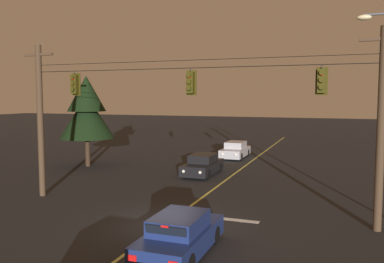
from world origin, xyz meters
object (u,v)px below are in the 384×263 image
Objects in this scene: traffic_light_centre at (321,81)px; car_oncoming_lead at (203,165)px; traffic_light_left_inner at (190,83)px; car_waiting_near_lane at (180,236)px; tree_verge_near at (87,110)px; car_oncoming_trailing at (235,150)px; traffic_light_leftmost at (74,84)px.

car_oncoming_lead is (-7.89, 8.51, -5.26)m from traffic_light_centre.
traffic_light_left_inner is 0.28× the size of car_oncoming_lead.
tree_verge_near reaches higher than car_waiting_near_lane.
car_oncoming_trailing is at bearing 99.17° from car_waiting_near_lane.
traffic_light_leftmost reaches higher than car_oncoming_trailing.
tree_verge_near reaches higher than car_oncoming_lead.
traffic_light_leftmost is 1.00× the size of traffic_light_left_inner.
traffic_light_centre is 0.28× the size of car_waiting_near_lane.
traffic_light_left_inner is 1.00× the size of traffic_light_centre.
car_oncoming_trailing is 13.01m from tree_verge_near.
traffic_light_left_inner is at bearing -36.71° from tree_verge_near.
traffic_light_centre is at bearing 0.00° from traffic_light_leftmost.
traffic_light_leftmost is 6.23m from traffic_light_left_inner.
car_oncoming_lead is 1.00× the size of car_oncoming_trailing.
car_waiting_near_lane is 0.98× the size of car_oncoming_trailing.
car_oncoming_lead is at bearing 105.50° from car_waiting_near_lane.
traffic_light_leftmost is 10.26m from tree_verge_near.
tree_verge_near is at bearing 133.94° from car_waiting_near_lane.
traffic_light_leftmost is 18.01m from car_oncoming_trailing.
traffic_light_left_inner is 0.28× the size of car_waiting_near_lane.
traffic_light_centre is at bearing -47.16° from car_oncoming_lead.
traffic_light_left_inner is 5.63m from traffic_light_centre.
tree_verge_near is (-9.53, -8.08, 3.62)m from car_oncoming_trailing.
car_oncoming_trailing is at bearing 88.40° from car_oncoming_lead.
traffic_light_centre is at bearing 49.47° from car_waiting_near_lane.
car_waiting_near_lane is 0.63× the size of tree_verge_near.
car_oncoming_lead is at bearing 104.88° from traffic_light_left_inner.
car_waiting_near_lane is 21.86m from car_oncoming_trailing.
car_oncoming_lead is (3.97, 8.51, -5.26)m from traffic_light_leftmost.
traffic_light_left_inner is at bearing 0.00° from traffic_light_leftmost.
car_oncoming_lead is at bearing -91.60° from car_oncoming_trailing.
traffic_light_left_inner is at bearing -83.07° from car_oncoming_trailing.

